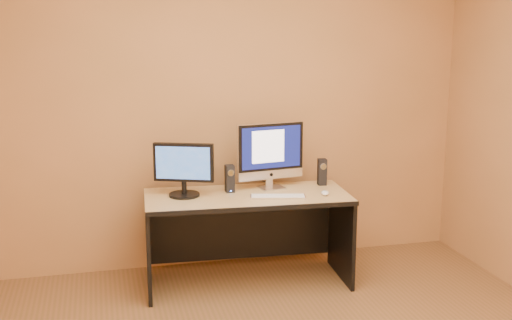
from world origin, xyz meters
name	(u,v)px	position (x,y,z in m)	size (l,w,h in m)	color
walls	(295,153)	(0.00, 0.00, 1.30)	(4.00, 4.00, 2.60)	#AB7445
desk	(247,240)	(0.11, 1.50, 0.34)	(1.48, 0.65, 0.68)	tan
imac	(272,155)	(0.34, 1.64, 0.94)	(0.53, 0.19, 0.51)	silver
second_monitor	(184,170)	(-0.34, 1.58, 0.88)	(0.44, 0.22, 0.39)	black
speaker_left	(230,179)	(0.01, 1.61, 0.79)	(0.06, 0.07, 0.20)	black
speaker_right	(322,172)	(0.74, 1.65, 0.79)	(0.06, 0.07, 0.20)	black
keyboard	(278,196)	(0.31, 1.38, 0.69)	(0.40, 0.11, 0.02)	silver
mouse	(325,193)	(0.66, 1.36, 0.70)	(0.05, 0.09, 0.03)	silver
cable_a	(271,183)	(0.37, 1.78, 0.69)	(0.01, 0.01, 0.20)	black
cable_b	(267,183)	(0.34, 1.78, 0.69)	(0.01, 0.01, 0.17)	black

